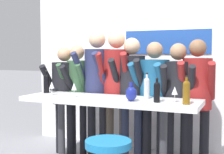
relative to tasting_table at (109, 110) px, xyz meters
The scene contains 18 objects.
back_wall 1.37m from the tasting_table, 89.82° to the left, with size 3.81×0.12×2.50m.
tasting_table is the anchor object (origin of this frame).
person_far_left 1.10m from the tasting_table, 151.73° to the left, with size 0.48×0.56×1.61m.
person_left 0.96m from the tasting_table, 143.93° to the left, with size 0.40×0.52×1.65m.
person_center_left 0.75m from the tasting_table, 128.61° to the left, with size 0.47×0.59×1.84m.
person_center 0.64m from the tasting_table, 102.91° to the left, with size 0.49×0.61×1.83m.
person_center_right 0.59m from the tasting_table, 78.79° to the left, with size 0.43×0.54×1.73m.
person_right 0.70m from the tasting_table, 50.92° to the left, with size 0.52×0.61×1.67m.
person_far_right 0.92m from the tasting_table, 34.44° to the left, with size 0.48×0.58×1.65m.
person_rightmost 1.15m from the tasting_table, 30.39° to the left, with size 0.47×0.57×1.70m.
wine_bottle_0 0.55m from the tasting_table, 14.10° to the left, with size 0.07×0.07×0.31m.
wine_bottle_1 1.01m from the tasting_table, ahead, with size 0.08×0.08×0.31m.
wine_bottle_2 1.05m from the tasting_table, behind, with size 0.08×0.08×0.31m.
wine_bottle_3 0.70m from the tasting_table, 10.35° to the right, with size 0.07×0.07×0.27m.
wine_glass_0 0.86m from the tasting_table, ahead, with size 0.07×0.07×0.18m.
wine_glass_1 0.85m from the tasting_table, behind, with size 0.07×0.07×0.18m.
wine_glass_2 0.52m from the tasting_table, 167.17° to the right, with size 0.07×0.07×0.18m.
decorative_vase 0.44m from the tasting_table, 23.11° to the right, with size 0.13×0.13×0.22m.
Camera 1 is at (1.54, -3.47, 1.51)m, focal length 50.00 mm.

